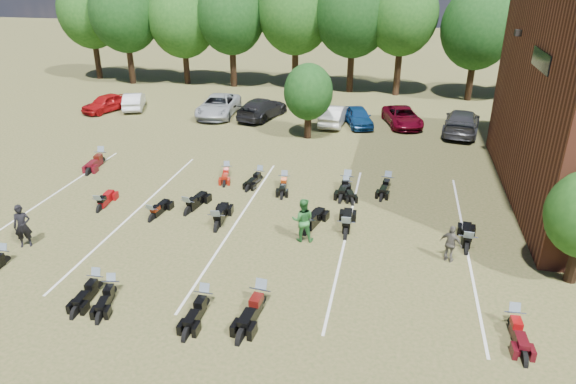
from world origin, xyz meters
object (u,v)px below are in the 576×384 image
(car_0, at_px, (106,103))
(person_black, at_px, (22,226))
(car_4, at_px, (358,117))
(motorcycle_14, at_px, (102,163))
(person_grey, at_px, (451,244))
(person_green, at_px, (303,220))
(motorcycle_3, at_px, (113,294))
(motorcycle_7, at_px, (100,210))

(car_0, bearing_deg, person_black, -47.77)
(car_4, distance_m, motorcycle_14, 17.61)
(person_grey, bearing_deg, person_green, 23.79)
(motorcycle_3, bearing_deg, car_0, 107.89)
(person_black, bearing_deg, motorcycle_7, 43.85)
(car_0, distance_m, motorcycle_14, 11.69)
(car_4, height_order, person_grey, person_grey)
(motorcycle_7, bearing_deg, motorcycle_3, 117.94)
(car_4, xyz_separation_m, person_grey, (5.15, -17.50, 0.11))
(motorcycle_3, distance_m, motorcycle_7, 7.24)
(car_0, bearing_deg, person_green, -20.75)
(car_4, relative_size, motorcycle_7, 1.86)
(person_black, relative_size, motorcycle_3, 0.92)
(motorcycle_14, bearing_deg, motorcycle_7, -67.57)
(car_4, bearing_deg, person_green, -111.33)
(motorcycle_7, bearing_deg, person_black, 65.73)
(car_4, xyz_separation_m, person_black, (-11.96, -19.99, 0.27))
(person_green, bearing_deg, motorcycle_14, -35.48)
(car_0, xyz_separation_m, motorcycle_7, (8.87, -15.98, -0.67))
(motorcycle_3, relative_size, motorcycle_14, 0.83)
(car_0, bearing_deg, person_grey, -13.80)
(person_green, relative_size, motorcycle_7, 0.92)
(person_black, height_order, motorcycle_3, person_black)
(person_black, xyz_separation_m, person_grey, (17.10, 2.49, -0.16))
(person_green, xyz_separation_m, person_grey, (5.96, -0.41, -0.19))
(car_0, height_order, person_green, person_green)
(person_grey, height_order, motorcycle_7, person_grey)
(person_black, distance_m, person_grey, 17.29)
(car_4, distance_m, motorcycle_3, 23.32)
(person_grey, bearing_deg, motorcycle_7, 23.60)
(car_4, relative_size, person_grey, 2.52)
(car_0, height_order, person_black, person_black)
(car_0, relative_size, motorcycle_7, 1.87)
(car_0, relative_size, person_grey, 2.54)
(car_4, xyz_separation_m, motorcycle_14, (-14.05, -10.60, -0.66))
(car_4, relative_size, motorcycle_3, 1.94)
(motorcycle_14, bearing_deg, person_grey, -27.08)
(person_grey, bearing_deg, car_4, -45.84)
(motorcycle_3, bearing_deg, person_grey, 9.59)
(person_grey, relative_size, motorcycle_3, 0.77)
(car_4, xyz_separation_m, person_green, (-0.81, -17.08, 0.30))
(car_0, xyz_separation_m, motorcycle_14, (5.59, -10.24, -0.67))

